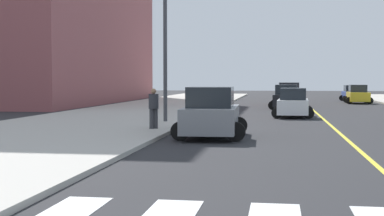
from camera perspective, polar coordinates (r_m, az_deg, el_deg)
sidewalk_kerb_west at (r=26.29m, az=-12.47°, el=-2.04°), size 10.00×120.00×0.15m
lane_divider_paint at (r=44.54m, az=12.26°, el=-0.10°), size 0.16×80.00×0.01m
car_gray_nearest at (r=22.23m, az=1.98°, el=-0.60°), size 2.94×4.62×2.04m
car_blue_second at (r=61.43m, az=16.16°, el=1.42°), size 2.43×3.85×1.71m
car_red_third at (r=50.95m, az=9.92°, el=1.38°), size 2.90×4.61×2.05m
car_yellow_fourth at (r=55.80m, az=16.72°, el=1.32°), size 2.59×4.09×1.81m
car_white_fifth at (r=34.58m, az=10.36°, el=0.45°), size 2.62×4.10×1.80m
car_black_sixth at (r=44.06m, az=9.69°, el=1.06°), size 2.79×4.36×1.92m
pedestrian_walking_west at (r=24.58m, az=-3.98°, el=0.15°), size 0.44×0.44×1.78m
street_lamp at (r=28.94m, az=-2.78°, el=7.48°), size 0.44×0.44×7.59m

